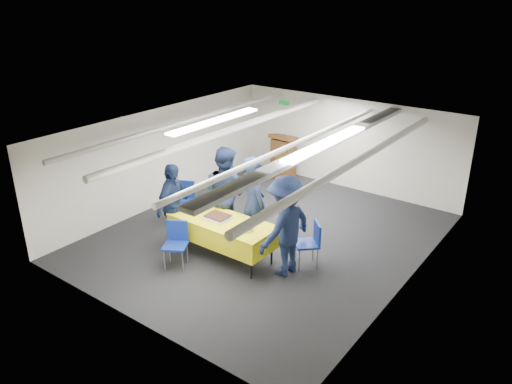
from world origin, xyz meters
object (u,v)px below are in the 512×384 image
Objects in this scene: podium at (283,157)px; serving_table at (222,230)px; sailor_c at (173,206)px; chair_right at (311,240)px; chair_near at (176,239)px; sheet_cake at (218,217)px; sailor_b at (225,193)px; chair_left at (185,197)px; sailor_a at (253,202)px; sailor_d at (286,226)px.

serving_table is at bearing -71.49° from podium.
sailor_c is at bearing -168.54° from serving_table.
chair_near is at bearing -143.44° from chair_right.
sheet_cake is 1.80m from chair_right.
sailor_b is at bearing -46.45° from sailor_c.
podium is 4.42m from sailor_c.
chair_left is at bearing -95.79° from podium.
sailor_a reaches higher than chair_right.
chair_near is 1.00× the size of chair_right.
sheet_cake is at bearing 91.26° from sailor_a.
sheet_cake is at bearing 117.31° from sailor_b.
sailor_a is (1.62, -3.49, 0.33)m from podium.
podium is 1.44× the size of chair_left.
serving_table is at bearing 123.33° from sailor_b.
sailor_a is 1.58m from sailor_c.
sheet_cake is (-0.09, -0.01, 0.25)m from serving_table.
sailor_d is at bearing -92.51° from sailor_c.
sheet_cake is 0.81m from sailor_b.
sheet_cake is 0.54× the size of chair_left.
chair_near reaches higher than sheet_cake.
sailor_a is (0.68, 1.45, 0.41)m from chair_near.
sailor_a is at bearing -67.78° from sailor_c.
sailor_b is at bearing -75.40° from podium.
serving_table is 0.93m from sailor_b.
chair_near is 0.87m from sailor_c.
chair_right is 1.00× the size of chair_left.
sailor_d is at bearing -10.46° from chair_left.
chair_right is 0.51× the size of sailor_c.
chair_near and chair_right have the same top height.
sailor_b is (-2.01, -0.05, 0.44)m from chair_right.
serving_table is 4.42m from podium.
podium is at bearing -138.88° from sailor_d.
chair_near is at bearing -50.39° from chair_left.
sailor_b reaches higher than sailor_c.
chair_near is at bearing 88.23° from sailor_b.
sheet_cake is 0.28× the size of sailor_c.
chair_left is at bearing 155.73° from serving_table.
chair_near is 2.05m from sailor_d.
chair_left is 0.47× the size of sailor_d.
chair_left is at bearing 20.63° from sailor_c.
sailor_a is (1.96, -0.09, 0.41)m from chair_left.
chair_near is 0.51× the size of sailor_c.
sailor_c is (0.33, -4.40, 0.24)m from podium.
chair_near is at bearing 89.29° from sailor_a.
podium is at bearing -40.71° from sailor_a.
chair_left is at bearing -93.45° from sailor_d.
serving_table is 2.40× the size of chair_left.
chair_right is at bearing -154.44° from sailor_a.
serving_table is 1.69m from chair_right.
chair_near is at bearing -79.32° from podium.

